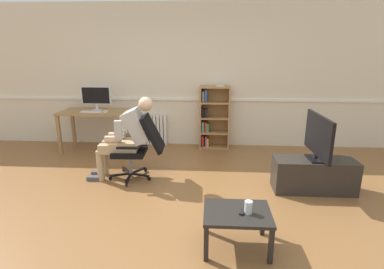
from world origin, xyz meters
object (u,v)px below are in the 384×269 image
(office_chair, at_px, (140,145))
(drinking_glass, at_px, (248,207))
(person_seated, at_px, (127,136))
(imac_monitor, at_px, (96,96))
(spare_remote, at_px, (243,211))
(bookshelf, at_px, (213,118))
(tv_stand, at_px, (314,175))
(tv_screen, at_px, (318,137))
(computer_desk, at_px, (95,116))
(coffee_table, at_px, (237,217))
(radiator, at_px, (150,130))
(computer_mouse, at_px, (106,111))
(keyboard, at_px, (92,112))

(office_chair, xyz_separation_m, drinking_glass, (1.39, -1.59, -0.08))
(person_seated, xyz_separation_m, drinking_glass, (1.58, -1.58, -0.21))
(drinking_glass, bearing_deg, person_seated, 134.90)
(imac_monitor, xyz_separation_m, office_chair, (1.12, -1.34, -0.49))
(imac_monitor, xyz_separation_m, spare_remote, (2.46, -2.91, -0.62))
(bookshelf, bearing_deg, drinking_glass, -84.03)
(bookshelf, relative_size, drinking_glass, 9.92)
(tv_stand, xyz_separation_m, tv_screen, (0.00, 0.00, 0.54))
(bookshelf, relative_size, office_chair, 1.27)
(imac_monitor, bearing_deg, spare_remote, -49.75)
(computer_desk, xyz_separation_m, office_chair, (1.14, -1.26, -0.13))
(computer_desk, relative_size, tv_stand, 1.15)
(bookshelf, bearing_deg, office_chair, -124.25)
(tv_stand, bearing_deg, tv_screen, 1.68)
(tv_screen, height_order, coffee_table, tv_screen)
(bookshelf, bearing_deg, computer_desk, -172.43)
(imac_monitor, bearing_deg, person_seated, -55.42)
(imac_monitor, height_order, radiator, imac_monitor)
(radiator, distance_m, person_seated, 1.70)
(computer_desk, height_order, computer_mouse, computer_mouse)
(drinking_glass, bearing_deg, office_chair, 131.13)
(spare_remote, bearing_deg, keyboard, -25.35)
(imac_monitor, xyz_separation_m, bookshelf, (2.18, 0.22, -0.43))
(person_seated, distance_m, tv_stand, 2.66)
(tv_screen, bearing_deg, imac_monitor, 63.96)
(bookshelf, xyz_separation_m, radiator, (-1.26, 0.10, -0.28))
(keyboard, distance_m, coffee_table, 3.65)
(office_chair, height_order, coffee_table, office_chair)
(computer_desk, relative_size, computer_mouse, 12.31)
(computer_mouse, distance_m, bookshelf, 2.00)
(tv_stand, bearing_deg, computer_mouse, 156.97)
(computer_desk, relative_size, drinking_glass, 10.01)
(keyboard, relative_size, bookshelf, 0.32)
(imac_monitor, height_order, bookshelf, bookshelf)
(spare_remote, bearing_deg, computer_desk, -26.73)
(keyboard, height_order, drinking_glass, keyboard)
(office_chair, xyz_separation_m, tv_screen, (2.43, -0.27, 0.24))
(bookshelf, height_order, person_seated, person_seated)
(computer_desk, distance_m, bookshelf, 2.22)
(tv_screen, relative_size, drinking_glass, 7.11)
(person_seated, relative_size, tv_screen, 1.40)
(computer_mouse, bearing_deg, imac_monitor, 139.44)
(computer_desk, bearing_deg, computer_mouse, -25.13)
(spare_remote, bearing_deg, tv_stand, -107.75)
(imac_monitor, xyz_separation_m, tv_stand, (3.54, -1.61, -0.79))
(bookshelf, xyz_separation_m, tv_screen, (1.37, -1.82, 0.18))
(imac_monitor, height_order, office_chair, imac_monitor)
(tv_stand, height_order, tv_screen, tv_screen)
(tv_stand, distance_m, drinking_glass, 1.70)
(person_seated, bearing_deg, keyboard, -142.29)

